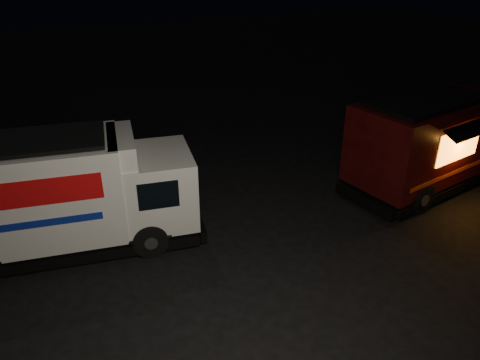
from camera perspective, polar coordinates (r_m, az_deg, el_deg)
name	(u,v)px	position (r m, az deg, el deg)	size (l,w,h in m)	color
ground	(211,271)	(11.46, -3.58, -11.01)	(80.00, 80.00, 0.00)	black
white_truck	(65,194)	(12.34, -20.52, -1.56)	(6.65, 2.27, 3.02)	silver
red_truck	(436,140)	(16.07, 22.81, 4.57)	(6.41, 2.36, 2.98)	#390A0A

